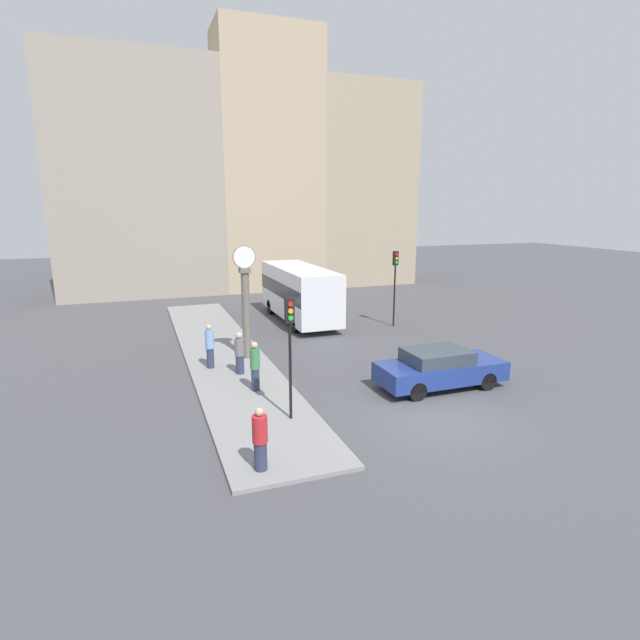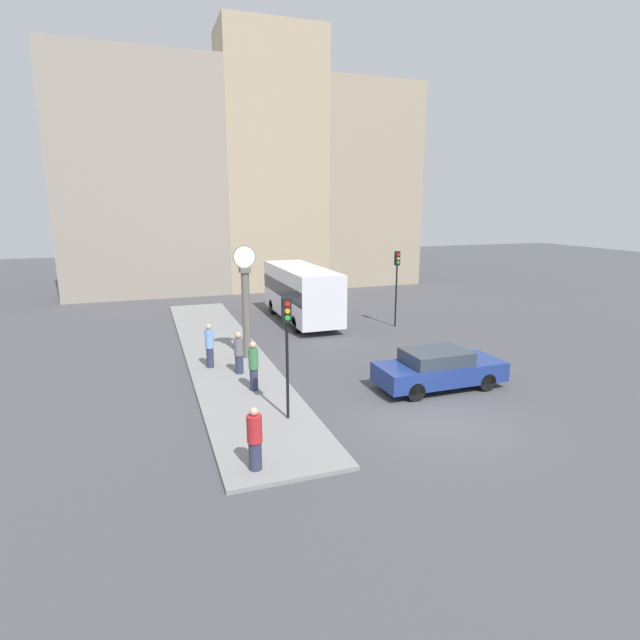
# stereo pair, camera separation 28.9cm
# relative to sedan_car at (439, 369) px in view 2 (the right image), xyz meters

# --- Properties ---
(ground_plane) EXTENTS (120.00, 120.00, 0.00)m
(ground_plane) POSITION_rel_sedan_car_xyz_m (-1.59, -2.44, -0.74)
(ground_plane) COLOR #47474C
(sidewalk_corner) EXTENTS (3.37, 22.97, 0.12)m
(sidewalk_corner) POSITION_rel_sedan_car_xyz_m (-6.78, 7.04, -0.68)
(sidewalk_corner) COLOR gray
(sidewalk_corner) RESTS_ON ground_plane
(building_row) EXTENTS (27.66, 5.00, 19.40)m
(building_row) POSITION_rel_sedan_car_xyz_m (-1.61, 24.74, 7.97)
(building_row) COLOR gray
(building_row) RESTS_ON ground_plane
(sedan_car) EXTENTS (4.71, 1.87, 1.45)m
(sedan_car) POSITION_rel_sedan_car_xyz_m (0.00, 0.00, 0.00)
(sedan_car) COLOR navy
(sedan_car) RESTS_ON ground_plane
(bus_distant) EXTENTS (2.42, 8.06, 3.13)m
(bus_distant) POSITION_rel_sedan_car_xyz_m (-1.47, 12.12, 1.03)
(bus_distant) COLOR silver
(bus_distant) RESTS_ON ground_plane
(traffic_light_near) EXTENTS (0.26, 0.24, 3.80)m
(traffic_light_near) POSITION_rel_sedan_car_xyz_m (-6.00, -0.99, 2.09)
(traffic_light_near) COLOR black
(traffic_light_near) RESTS_ON sidewalk_corner
(traffic_light_far) EXTENTS (0.26, 0.24, 4.16)m
(traffic_light_far) POSITION_rel_sedan_car_xyz_m (3.05, 9.10, 2.21)
(traffic_light_far) COLOR black
(traffic_light_far) RESTS_ON ground_plane
(street_clock) EXTENTS (0.97, 0.44, 4.83)m
(street_clock) POSITION_rel_sedan_car_xyz_m (-5.91, 5.75, 1.74)
(street_clock) COLOR #666056
(street_clock) RESTS_ON sidewalk_corner
(pedestrian_red_top) EXTENTS (0.38, 0.38, 1.64)m
(pedestrian_red_top) POSITION_rel_sedan_car_xyz_m (-7.61, -3.67, 0.19)
(pedestrian_red_top) COLOR #2D334C
(pedestrian_red_top) RESTS_ON sidewalk_corner
(pedestrian_green_hoodie) EXTENTS (0.34, 0.34, 1.79)m
(pedestrian_green_hoodie) POSITION_rel_sedan_car_xyz_m (-6.47, 1.75, 0.28)
(pedestrian_green_hoodie) COLOR #2D334C
(pedestrian_green_hoodie) RESTS_ON sidewalk_corner
(pedestrian_blue_stripe) EXTENTS (0.34, 0.34, 1.81)m
(pedestrian_blue_stripe) POSITION_rel_sedan_car_xyz_m (-7.61, 4.88, 0.29)
(pedestrian_blue_stripe) COLOR #2D334C
(pedestrian_blue_stripe) RESTS_ON sidewalk_corner
(pedestrian_grey_jacket) EXTENTS (0.37, 0.37, 1.67)m
(pedestrian_grey_jacket) POSITION_rel_sedan_car_xyz_m (-6.63, 3.75, 0.21)
(pedestrian_grey_jacket) COLOR #2D334C
(pedestrian_grey_jacket) RESTS_ON sidewalk_corner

